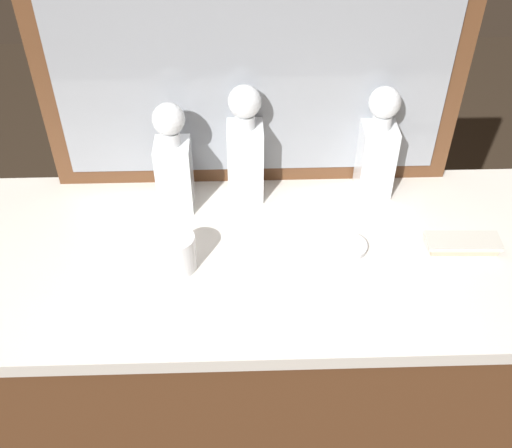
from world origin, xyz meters
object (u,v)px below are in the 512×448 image
(crystal_decanter_far_left, at_px, (377,152))
(porcelain_dish, at_px, (349,246))
(crystal_decanter_far_right, at_px, (174,167))
(crystal_tumbler_center, at_px, (178,254))
(crystal_decanter_left, at_px, (245,154))
(silver_brush_far_right, at_px, (462,243))

(crystal_decanter_far_left, height_order, porcelain_dish, crystal_decanter_far_left)
(crystal_decanter_far_right, bearing_deg, crystal_tumbler_center, -85.23)
(crystal_decanter_left, distance_m, porcelain_dish, 0.31)
(crystal_decanter_far_right, height_order, silver_brush_far_right, crystal_decanter_far_right)
(crystal_tumbler_center, distance_m, silver_brush_far_right, 0.60)
(crystal_decanter_far_left, xyz_separation_m, crystal_decanter_left, (-0.30, -0.00, 0.00))
(crystal_tumbler_center, relative_size, porcelain_dish, 1.06)
(silver_brush_far_right, distance_m, porcelain_dish, 0.24)
(crystal_decanter_left, relative_size, crystal_decanter_far_right, 1.07)
(crystal_tumbler_center, xyz_separation_m, porcelain_dish, (0.36, 0.04, -0.03))
(silver_brush_far_right, height_order, porcelain_dish, silver_brush_far_right)
(crystal_decanter_far_left, bearing_deg, crystal_decanter_left, -179.39)
(crystal_decanter_left, xyz_separation_m, silver_brush_far_right, (0.46, -0.20, -0.10))
(crystal_decanter_left, bearing_deg, silver_brush_far_right, -23.79)
(crystal_decanter_far_left, distance_m, crystal_decanter_far_right, 0.46)
(crystal_decanter_far_left, distance_m, crystal_tumbler_center, 0.51)
(crystal_tumbler_center, bearing_deg, porcelain_dish, 6.88)
(crystal_decanter_left, xyz_separation_m, crystal_tumbler_center, (-0.14, -0.24, -0.08))
(crystal_tumbler_center, bearing_deg, silver_brush_far_right, 3.60)
(crystal_decanter_left, height_order, porcelain_dish, crystal_decanter_left)
(crystal_decanter_far_left, relative_size, crystal_decanter_left, 0.96)
(crystal_decanter_far_left, height_order, silver_brush_far_right, crystal_decanter_far_left)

